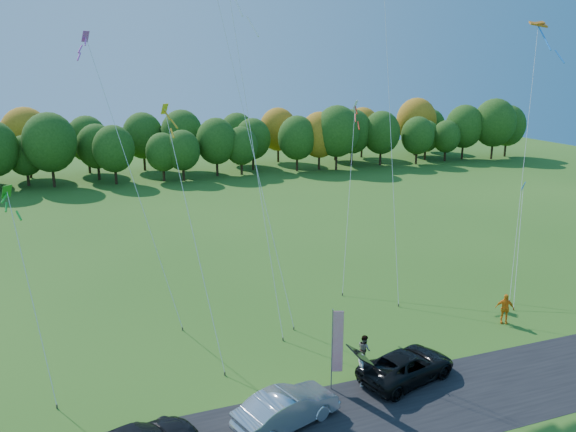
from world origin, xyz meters
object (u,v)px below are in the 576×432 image
object	(u,v)px
silver_sedan	(287,408)
feather_flag	(337,341)
black_suv	(407,366)
person_east	(505,309)

from	to	relation	value
silver_sedan	feather_flag	size ratio (longest dim) A/B	1.16
silver_sedan	feather_flag	xyz separation A→B (m)	(3.24, 1.83, 1.81)
black_suv	feather_flag	bearing A→B (deg)	68.82
person_east	feather_flag	distance (m)	13.41
black_suv	feather_flag	size ratio (longest dim) A/B	1.25
feather_flag	black_suv	bearing A→B (deg)	-6.24
silver_sedan	person_east	world-z (taller)	person_east
silver_sedan	feather_flag	distance (m)	4.14
black_suv	person_east	xyz separation A→B (m)	(9.14, 3.52, 0.21)
black_suv	person_east	bearing A→B (deg)	-83.86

